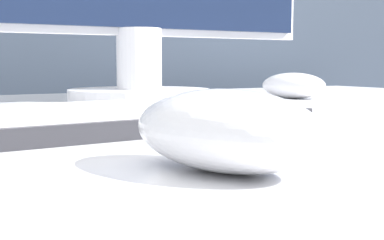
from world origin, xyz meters
The scene contains 3 objects.
computer_mouse_near centered at (0.08, -0.26, 0.72)m, with size 0.10×0.14×0.05m.
keyboard centered at (0.09, -0.05, 0.71)m, with size 0.39×0.16×0.02m.
computer_mouse_far centered at (0.52, 0.21, 0.72)m, with size 0.11×0.13×0.05m.
Camera 1 is at (-0.09, -0.51, 0.76)m, focal length 50.00 mm.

